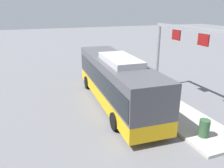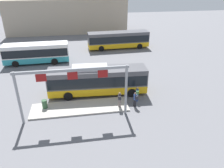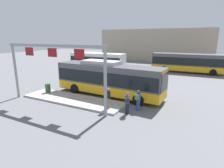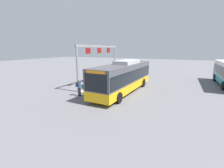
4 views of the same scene
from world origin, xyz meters
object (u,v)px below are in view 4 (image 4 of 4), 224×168
object	(u,v)px
bus_main	(124,76)
person_waiting_near	(79,87)
person_boarding	(88,83)
person_waiting_mid	(85,90)
trash_bin	(122,77)

from	to	relation	value
bus_main	person_waiting_near	size ratio (longest dim) A/B	6.73
person_boarding	person_waiting_mid	distance (m)	2.39
person_waiting_near	person_waiting_mid	size ratio (longest dim) A/B	1.00
person_waiting_mid	trash_bin	bearing A→B (deg)	101.46
person_boarding	trash_bin	size ratio (longest dim) A/B	1.86
person_boarding	trash_bin	distance (m)	7.71
person_waiting_mid	trash_bin	size ratio (longest dim) A/B	1.86
person_waiting_near	person_waiting_mid	bearing A→B (deg)	-52.47
bus_main	person_waiting_near	world-z (taller)	bus_main
bus_main	person_waiting_mid	distance (m)	4.80
person_boarding	person_waiting_mid	world-z (taller)	person_boarding
person_boarding	person_waiting_near	world-z (taller)	person_boarding
bus_main	person_waiting_mid	size ratio (longest dim) A/B	6.73
bus_main	person_waiting_near	bearing A→B (deg)	-41.81
person_boarding	trash_bin	world-z (taller)	person_boarding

